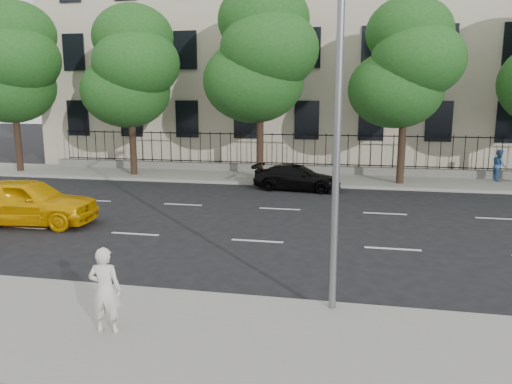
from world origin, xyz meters
The scene contains 15 objects.
ground centered at (0.00, 0.00, 0.00)m, with size 120.00×120.00×0.00m, color black.
near_sidewalk centered at (0.00, -4.00, 0.07)m, with size 60.00×4.00×0.15m, color gray.
far_sidewalk centered at (0.00, 14.00, 0.07)m, with size 60.00×4.00×0.15m, color gray.
lane_markings centered at (0.00, 4.75, 0.01)m, with size 49.60×4.62×0.01m, color silver, non-canonical shape.
masonry_building centered at (0.00, 22.95, 9.02)m, with size 34.60×12.11×18.50m.
iron_fence centered at (0.00, 15.70, 0.65)m, with size 30.00×0.50×2.20m.
street_light centered at (2.50, -1.77, 5.15)m, with size 0.25×3.32×8.05m.
tree_a centered at (-15.96, 13.36, 6.13)m, with size 5.71×5.31×9.39m.
tree_b centered at (-8.96, 13.36, 5.84)m, with size 5.53×5.12×8.97m.
tree_c centered at (-1.96, 13.36, 6.41)m, with size 5.89×5.50×9.80m.
tree_d centered at (5.04, 13.36, 5.84)m, with size 5.34×4.94×8.84m.
yellow_taxi centered at (-8.14, 2.90, 0.81)m, with size 1.91×4.75×1.62m, color #F0AC05.
black_sedan centered at (0.17, 11.17, 0.59)m, with size 1.67×4.10×1.19m, color black.
woman_near centered at (-1.44, -4.17, 0.95)m, with size 0.58×0.38×1.59m, color silver.
pedestrian_far centered at (9.91, 14.89, 0.94)m, with size 0.77×0.60×1.58m, color #335A97.
Camera 1 is at (2.87, -11.86, 4.35)m, focal length 35.00 mm.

